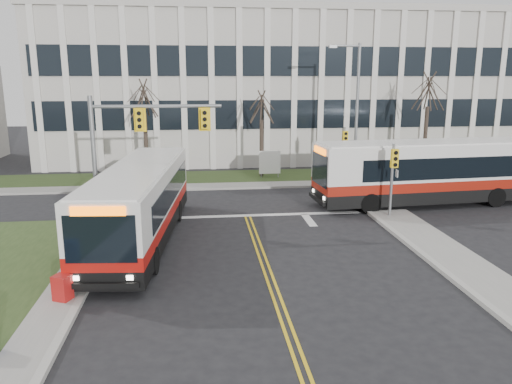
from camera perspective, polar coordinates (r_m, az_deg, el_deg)
The scene contains 16 objects.
ground at distance 18.21m, azimuth 1.53°, elevation -9.68°, with size 120.00×120.00×0.00m, color black.
sidewalk_west at distance 14.31m, azimuth -25.62°, elevation -17.45°, with size 1.20×26.00×0.14m, color #9E9B93.
sidewalk_cross at distance 33.41m, azimuth 6.38°, elevation 0.91°, with size 44.00×1.60×0.14m, color #9E9B93.
building_lawn at distance 36.09m, azimuth 5.40°, elevation 1.82°, with size 44.00×5.00×0.12m, color #2D411B.
office_building at distance 47.23m, azimuth 2.51°, elevation 11.75°, with size 40.00×16.00×12.00m, color #BBB7AD.
mast_arm_signal at distance 24.17m, azimuth -14.25°, elevation 6.04°, with size 6.11×0.38×6.20m.
signal_pole_near at distance 25.81m, azimuth 15.39°, elevation 2.45°, with size 0.34×0.39×3.80m.
signal_pole_far at distance 33.74m, azimuth 10.07°, elevation 5.11°, with size 0.34×0.39×3.80m.
streetlight at distance 34.50m, azimuth 11.21°, elevation 9.72°, with size 2.15×0.25×9.20m.
directory_sign at distance 34.98m, azimuth 1.59°, elevation 3.37°, with size 1.50×0.12×2.00m.
tree_left at distance 34.85m, azimuth -12.69°, elevation 10.22°, with size 1.80×1.80×7.70m.
tree_mid at distance 35.17m, azimuth 0.64°, elevation 9.52°, with size 1.80×1.80×6.82m.
tree_right at distance 38.33m, azimuth 19.11°, elevation 10.64°, with size 1.80×1.80×8.25m.
bus_main at distance 22.18m, azimuth -13.10°, elevation -1.46°, with size 2.62×12.11×3.23m, color silver, non-canonical shape.
bus_cross at distance 29.61m, azimuth 19.37°, elevation 1.99°, with size 2.83×13.07×3.48m, color silver, non-canonical shape.
newspaper_box_red at distance 17.17m, azimuth -21.24°, elevation -10.35°, with size 0.50×0.45×0.95m, color #A61615.
Camera 1 is at (-2.39, -16.63, 7.02)m, focal length 35.00 mm.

